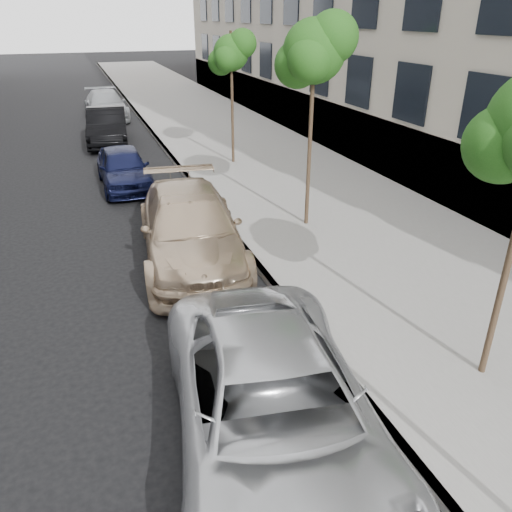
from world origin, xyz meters
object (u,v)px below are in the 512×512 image
tree_mid (315,51)px  sedan_rear (106,105)px  suv (190,228)px  sedan_blue (124,168)px  tree_far (232,53)px  minivan (275,409)px  sedan_black (107,126)px

tree_mid → sedan_rear: bearing=101.8°
suv → sedan_blue: 6.08m
tree_mid → tree_far: (-0.00, 6.50, -0.44)m
tree_mid → minivan: tree_mid is taller
minivan → sedan_blue: 12.00m
sedan_black → sedan_rear: (0.42, 6.08, -0.04)m
tree_mid → suv: 4.97m
sedan_blue → tree_far: bearing=16.6°
tree_far → minivan: 14.15m
tree_mid → sedan_black: size_ratio=1.12×
tree_far → sedan_blue: tree_far is taller
tree_mid → suv: bearing=-166.0°
tree_far → sedan_blue: 5.47m
suv → sedan_rear: size_ratio=1.09×
tree_far → sedan_blue: (-4.17, -1.31, -3.29)m
suv → sedan_black: suv is taller
tree_mid → minivan: size_ratio=0.96×
tree_mid → minivan: (-3.63, -6.80, -3.64)m
sedan_black → sedan_rear: sedan_black is taller
sedan_rear → minivan: bearing=-91.4°
tree_far → sedan_black: (-4.14, 5.15, -3.19)m
minivan → suv: bearing=95.6°
suv → sedan_rear: 18.57m
tree_mid → sedan_rear: (-3.72, 17.74, -3.67)m
suv → sedan_rear: bearing=98.1°
tree_mid → tree_far: bearing=90.0°
sedan_blue → sedan_rear: 12.55m
suv → sedan_black: size_ratio=1.17×
tree_mid → sedan_black: 12.89m
sedan_black → sedan_rear: size_ratio=0.93×
tree_mid → sedan_black: bearing=109.5°
tree_mid → tree_far: tree_mid is taller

